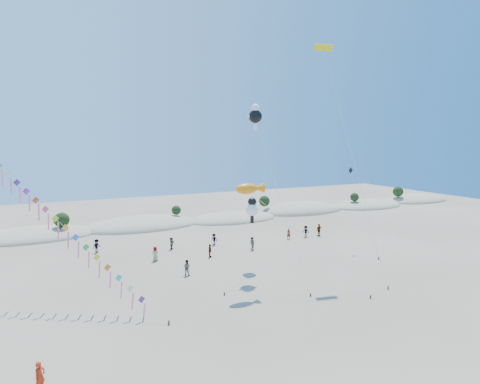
# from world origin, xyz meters

# --- Properties ---
(ground) EXTENTS (160.00, 160.00, 0.00)m
(ground) POSITION_xyz_m (0.00, 0.00, 0.00)
(ground) COLOR #7A6954
(ground) RESTS_ON ground
(dune_ridge) EXTENTS (145.30, 11.49, 5.57)m
(dune_ridge) POSITION_xyz_m (1.06, 45.14, 0.11)
(dune_ridge) COLOR gray
(dune_ridge) RESTS_ON ground
(kite_train) EXTENTS (21.11, 23.69, 21.46)m
(kite_train) POSITION_xyz_m (-16.56, 21.15, 10.95)
(kite_train) COLOR #3F2D1E
(kite_train) RESTS_ON ground
(fish_kite) EXTENTS (9.96, 8.05, 10.12)m
(fish_kite) POSITION_xyz_m (3.81, 13.33, 9.58)
(fish_kite) COLOR #3F2D1E
(fish_kite) RESTS_ON ground
(cartoon_kite_low) EXTENTS (6.93, 7.20, 7.87)m
(cartoon_kite_low) POSITION_xyz_m (6.77, 18.65, 6.70)
(cartoon_kite_low) COLOR #3F2D1E
(cartoon_kite_low) RESTS_ON ground
(cartoon_kite_high) EXTENTS (2.00, 11.65, 18.11)m
(cartoon_kite_high) POSITION_xyz_m (7.53, 19.40, 16.87)
(cartoon_kite_high) COLOR #3F2D1E
(cartoon_kite_high) RESTS_ON ground
(parafoil_kite) EXTENTS (2.12, 10.77, 24.65)m
(parafoil_kite) POSITION_xyz_m (14.74, 16.84, 23.60)
(parafoil_kite) COLOR #3F2D1E
(parafoil_kite) RESTS_ON ground
(dark_kite) EXTENTS (1.38, 6.66, 10.65)m
(dark_kite) POSITION_xyz_m (22.22, 18.93, 7.16)
(dark_kite) COLOR #3F2D1E
(dark_kite) RESTS_ON ground
(flyer_foreground) EXTENTS (0.77, 0.75, 1.78)m
(flyer_foreground) POSITION_xyz_m (-14.41, 3.71, 0.89)
(flyer_foreground) COLOR red
(flyer_foreground) RESTS_ON ground
(beachgoers) EXTENTS (31.95, 14.19, 1.82)m
(beachgoers) POSITION_xyz_m (5.97, 27.04, 0.83)
(beachgoers) COLOR slate
(beachgoers) RESTS_ON ground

